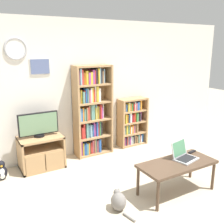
% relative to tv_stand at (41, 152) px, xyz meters
% --- Properties ---
extents(ground_plane, '(18.00, 18.00, 0.00)m').
position_rel_tv_stand_xyz_m(ground_plane, '(1.00, -1.98, -0.29)').
color(ground_plane, '#BCAD93').
extents(wall_back, '(7.11, 0.09, 2.60)m').
position_rel_tv_stand_xyz_m(wall_back, '(0.99, 0.31, 1.02)').
color(wall_back, silver).
rests_on(wall_back, ground_plane).
extents(tv_stand, '(0.74, 0.50, 0.57)m').
position_rel_tv_stand_xyz_m(tv_stand, '(0.00, 0.00, 0.00)').
color(tv_stand, tan).
rests_on(tv_stand, ground_plane).
extents(television, '(0.68, 0.18, 0.43)m').
position_rel_tv_stand_xyz_m(television, '(-0.01, 0.03, 0.50)').
color(television, black).
rests_on(television, tv_stand).
extents(bookshelf_tall, '(0.73, 0.31, 1.76)m').
position_rel_tv_stand_xyz_m(bookshelf_tall, '(1.03, 0.13, 0.59)').
color(bookshelf_tall, tan).
rests_on(bookshelf_tall, ground_plane).
extents(bookshelf_short, '(0.64, 0.28, 1.03)m').
position_rel_tv_stand_xyz_m(bookshelf_short, '(2.00, 0.14, 0.21)').
color(bookshelf_short, tan).
rests_on(bookshelf_short, ground_plane).
extents(coffee_table, '(1.15, 0.52, 0.47)m').
position_rel_tv_stand_xyz_m(coffee_table, '(1.48, -1.80, 0.13)').
color(coffee_table, '#4C3828').
rests_on(coffee_table, ground_plane).
extents(laptop, '(0.40, 0.36, 0.27)m').
position_rel_tv_stand_xyz_m(laptop, '(1.65, -1.74, 0.25)').
color(laptop, '#B7BABC').
rests_on(laptop, coffee_table).
extents(remote_near_laptop, '(0.17, 0.08, 0.02)m').
position_rel_tv_stand_xyz_m(remote_near_laptop, '(1.95, -1.64, 0.19)').
color(remote_near_laptop, black).
rests_on(remote_near_laptop, coffee_table).
extents(cat, '(0.24, 0.46, 0.28)m').
position_rel_tv_stand_xyz_m(cat, '(0.52, -1.74, -0.17)').
color(cat, slate).
rests_on(cat, ground_plane).
extents(penguin_figurine, '(0.17, 0.16, 0.32)m').
position_rel_tv_stand_xyz_m(penguin_figurine, '(-0.68, -0.11, -0.14)').
color(penguin_figurine, black).
rests_on(penguin_figurine, ground_plane).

